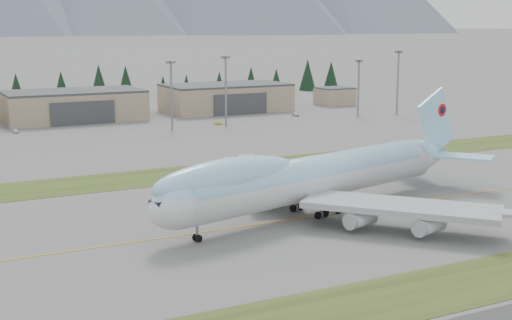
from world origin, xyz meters
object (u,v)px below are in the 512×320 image
hangar_right (226,98)px  service_vehicle_a (15,133)px  boeing_747_freighter (313,177)px  service_vehicle_c (295,116)px  service_vehicle_b (218,125)px  hangar_center (74,105)px

hangar_right → service_vehicle_a: size_ratio=12.85×
boeing_747_freighter → service_vehicle_c: boeing_747_freighter is taller
hangar_right → service_vehicle_b: 39.38m
hangar_center → service_vehicle_c: size_ratio=11.42×
hangar_center → service_vehicle_b: hangar_center is taller
service_vehicle_c → hangar_center: bearing=170.1°
hangar_right → service_vehicle_c: (16.86, -25.73, -5.39)m
hangar_right → boeing_747_freighter: bearing=-109.0°
service_vehicle_c → boeing_747_freighter: bearing=-110.5°
hangar_center → service_vehicle_b: bearing=-39.7°
service_vehicle_c → service_vehicle_a: bearing=-173.7°
hangar_center → hangar_right: (60.00, 0.00, 0.00)m
service_vehicle_b → service_vehicle_c: (35.61, 8.48, 0.00)m
service_vehicle_b → hangar_center: bearing=78.5°
hangar_center → hangar_right: size_ratio=1.00×
hangar_center → service_vehicle_c: (76.86, -25.73, -5.39)m
boeing_747_freighter → service_vehicle_c: size_ratio=18.95×
boeing_747_freighter → hangar_right: (51.08, 148.01, -1.51)m
hangar_right → service_vehicle_a: (-83.80, -21.62, -5.39)m
boeing_747_freighter → service_vehicle_a: 130.74m
boeing_747_freighter → service_vehicle_b: bearing=60.5°
hangar_center → service_vehicle_a: bearing=-137.8°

